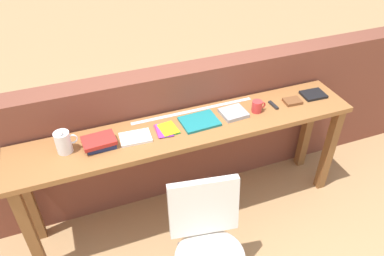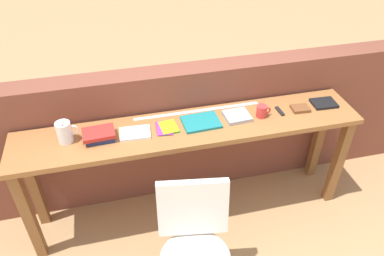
{
  "view_description": "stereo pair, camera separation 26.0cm",
  "coord_description": "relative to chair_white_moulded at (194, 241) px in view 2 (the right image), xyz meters",
  "views": [
    {
      "loc": [
        -0.73,
        -1.69,
        2.48
      ],
      "look_at": [
        0.0,
        0.25,
        0.9
      ],
      "focal_mm": 35.0,
      "sensor_mm": 36.0,
      "label": 1
    },
    {
      "loc": [
        -0.48,
        -1.76,
        2.48
      ],
      "look_at": [
        0.0,
        0.25,
        0.9
      ],
      "focal_mm": 35.0,
      "sensor_mm": 36.0,
      "label": 2
    }
  ],
  "objects": [
    {
      "name": "book_open_centre",
      "position": [
        0.22,
        0.71,
        0.36
      ],
      "size": [
        0.27,
        0.21,
        0.02
      ],
      "primitive_type": "cube",
      "rotation": [
        0.0,
        0.0,
        0.05
      ],
      "color": "#19757A",
      "rests_on": "sideboard"
    },
    {
      "name": "magazine_cycling",
      "position": [
        -0.25,
        0.69,
        0.36
      ],
      "size": [
        0.22,
        0.16,
        0.02
      ],
      "primitive_type": "cube",
      "rotation": [
        0.0,
        0.0,
        -0.06
      ],
      "color": "white",
      "rests_on": "sideboard"
    },
    {
      "name": "mug",
      "position": [
        0.68,
        0.69,
        0.4
      ],
      "size": [
        0.11,
        0.08,
        0.09
      ],
      "color": "red",
      "rests_on": "sideboard"
    },
    {
      "name": "multitool_folded",
      "position": [
        0.83,
        0.71,
        0.36
      ],
      "size": [
        0.03,
        0.11,
        0.02
      ],
      "primitive_type": "cube",
      "rotation": [
        0.0,
        0.0,
        0.06
      ],
      "color": "black",
      "rests_on": "sideboard"
    },
    {
      "name": "pamphlet_pile_colourful",
      "position": [
        -0.03,
        0.71,
        0.36
      ],
      "size": [
        0.16,
        0.18,
        0.01
      ],
      "color": "#E5334C",
      "rests_on": "sideboard"
    },
    {
      "name": "brick_wall_back",
      "position": [
        0.14,
        1.03,
        0.05
      ],
      "size": [
        6.0,
        0.2,
        1.16
      ],
      "primitive_type": "cube",
      "color": "brown",
      "rests_on": "ground"
    },
    {
      "name": "ground_plane",
      "position": [
        0.14,
        0.39,
        -0.53
      ],
      "size": [
        40.0,
        40.0,
        0.0
      ],
      "primitive_type": "plane",
      "color": "tan"
    },
    {
      "name": "leather_journal_brown",
      "position": [
        0.99,
        0.7,
        0.37
      ],
      "size": [
        0.14,
        0.11,
        0.02
      ],
      "primitive_type": "cube",
      "rotation": [
        0.0,
        0.0,
        -0.07
      ],
      "color": "brown",
      "rests_on": "sideboard"
    },
    {
      "name": "book_grey_hardcover",
      "position": [
        0.49,
        0.71,
        0.37
      ],
      "size": [
        0.19,
        0.18,
        0.03
      ],
      "primitive_type": "cube",
      "rotation": [
        0.0,
        0.0,
        0.06
      ],
      "color": "#9E9EA3",
      "rests_on": "sideboard"
    },
    {
      "name": "pitcher_white",
      "position": [
        -0.71,
        0.73,
        0.43
      ],
      "size": [
        0.14,
        0.1,
        0.18
      ],
      "color": "white",
      "rests_on": "sideboard"
    },
    {
      "name": "book_repair_rightmost",
      "position": [
        1.2,
        0.72,
        0.36
      ],
      "size": [
        0.19,
        0.15,
        0.02
      ],
      "primitive_type": "cube",
      "rotation": [
        0.0,
        0.0,
        -0.05
      ],
      "color": "black",
      "rests_on": "sideboard"
    },
    {
      "name": "book_stack_leftmost",
      "position": [
        -0.49,
        0.7,
        0.39
      ],
      "size": [
        0.22,
        0.16,
        0.06
      ],
      "color": "navy",
      "rests_on": "sideboard"
    },
    {
      "name": "sideboard",
      "position": [
        0.14,
        0.69,
        0.21
      ],
      "size": [
        2.5,
        0.44,
        0.88
      ],
      "color": "#996033",
      "rests_on": "ground"
    },
    {
      "name": "ruler_metal_back_edge",
      "position": [
        0.23,
        0.86,
        0.35
      ],
      "size": [
        0.96,
        0.03,
        0.0
      ],
      "primitive_type": "cube",
      "color": "silver",
      "rests_on": "sideboard"
    },
    {
      "name": "chair_white_moulded",
      "position": [
        0.0,
        0.0,
        0.0
      ],
      "size": [
        0.51,
        0.52,
        0.89
      ],
      "color": "silver",
      "rests_on": "ground"
    }
  ]
}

